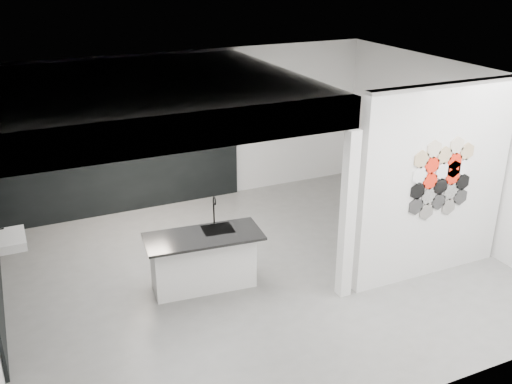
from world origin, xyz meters
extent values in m
cube|color=slate|center=(0.00, 0.00, -0.01)|extent=(7.00, 6.00, 0.01)
cube|color=silver|center=(2.23, -1.00, 1.40)|extent=(2.45, 0.15, 2.80)
cube|color=black|center=(-1.30, 2.97, 1.18)|extent=(4.40, 0.04, 2.35)
cube|color=silver|center=(-1.30, 1.00, 2.55)|extent=(4.40, 4.00, 0.40)
cube|color=silver|center=(0.82, -1.00, 1.18)|extent=(0.16, 0.16, 2.35)
cube|color=silver|center=(-1.30, -0.92, 2.55)|extent=(4.40, 0.16, 0.40)
cube|color=silver|center=(-3.24, 0.80, 0.85)|extent=(0.40, 0.60, 0.12)
cube|color=black|center=(-1.20, 2.87, 1.30)|extent=(3.00, 0.15, 0.04)
cube|color=silver|center=(-0.85, -0.02, 0.40)|extent=(1.44, 0.65, 0.80)
cube|color=black|center=(-0.86, -0.10, 0.82)|extent=(1.64, 0.85, 0.04)
cube|color=black|center=(-0.62, 0.00, 0.83)|extent=(0.45, 0.39, 0.01)
cylinder|color=black|center=(-0.60, 0.18, 1.02)|extent=(0.02, 0.02, 0.37)
torus|color=black|center=(-0.60, 0.13, 1.21)|extent=(0.03, 0.13, 0.13)
cylinder|color=black|center=(-2.03, 2.87, 1.42)|extent=(0.25, 0.25, 0.20)
ellipsoid|color=black|center=(-0.22, 2.87, 1.39)|extent=(0.19, 0.19, 0.13)
cylinder|color=gray|center=(0.15, 2.87, 1.37)|extent=(0.15, 0.15, 0.10)
cylinder|color=gray|center=(0.15, 2.87, 1.39)|extent=(0.12, 0.12, 0.13)
cylinder|color=black|center=(-1.78, 2.87, 1.39)|extent=(0.06, 0.06, 0.15)
cylinder|color=black|center=(-1.80, 2.87, 1.37)|extent=(0.10, 0.10, 0.10)
cylinder|color=#2D2D2D|center=(1.86, -1.09, 1.16)|extent=(0.26, 0.02, 0.26)
cylinder|color=black|center=(1.86, -1.09, 1.39)|extent=(0.26, 0.02, 0.26)
cylinder|color=white|center=(1.86, -1.09, 1.61)|extent=(0.26, 0.02, 0.26)
cylinder|color=tan|center=(1.86, -1.09, 1.84)|extent=(0.26, 0.02, 0.26)
cylinder|color=#66635E|center=(2.06, -1.09, 1.05)|extent=(0.26, 0.02, 0.26)
cylinder|color=silver|center=(2.06, -1.09, 1.27)|extent=(0.26, 0.02, 0.26)
cylinder|color=red|center=(2.06, -1.09, 1.50)|extent=(0.26, 0.02, 0.26)
cylinder|color=red|center=(2.06, -1.09, 1.73)|extent=(0.26, 0.02, 0.26)
cylinder|color=beige|center=(2.06, -1.09, 1.95)|extent=(0.26, 0.02, 0.26)
cylinder|color=#2D2D2D|center=(2.25, -1.09, 1.16)|extent=(0.26, 0.02, 0.26)
cylinder|color=black|center=(2.25, -1.09, 1.39)|extent=(0.26, 0.02, 0.26)
cylinder|color=white|center=(2.25, -1.09, 1.61)|extent=(0.26, 0.02, 0.26)
cylinder|color=tan|center=(2.25, -1.09, 1.84)|extent=(0.26, 0.02, 0.26)
cylinder|color=#66635E|center=(2.44, -1.09, 1.05)|extent=(0.26, 0.02, 0.26)
cylinder|color=silver|center=(2.44, -1.09, 1.27)|extent=(0.26, 0.02, 0.26)
cylinder|color=red|center=(2.44, -1.09, 1.50)|extent=(0.26, 0.02, 0.26)
cylinder|color=red|center=(2.44, -1.09, 1.73)|extent=(0.26, 0.02, 0.26)
cylinder|color=beige|center=(2.44, -1.09, 1.95)|extent=(0.26, 0.02, 0.26)
cylinder|color=#2D2D2D|center=(2.64, -1.09, 1.16)|extent=(0.26, 0.02, 0.26)
cylinder|color=black|center=(2.64, -1.09, 1.39)|extent=(0.26, 0.02, 0.26)
cylinder|color=white|center=(2.64, -1.09, 1.61)|extent=(0.26, 0.02, 0.26)
cylinder|color=tan|center=(2.64, -1.09, 1.84)|extent=(0.26, 0.02, 0.26)
cylinder|color=red|center=(2.44, -1.09, 1.61)|extent=(0.26, 0.02, 0.26)
camera|label=1|loc=(-3.05, -6.62, 4.32)|focal=40.00mm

